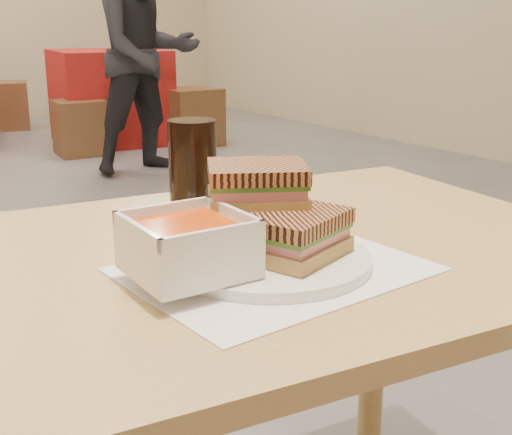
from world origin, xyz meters
TOP-DOWN VIEW (x-y plane):
  - main_table at (-0.03, -1.91)m, footprint 1.27×0.84m
  - tray_liner at (0.03, -2.01)m, footprint 0.38×0.30m
  - plate at (0.03, -2.00)m, footprint 0.26×0.26m
  - soup_bowl at (-0.09, -2.00)m, footprint 0.14×0.14m
  - panini_lower at (0.06, -2.02)m, footprint 0.16×0.14m
  - panini_upper at (0.05, -1.95)m, footprint 0.16×0.16m
  - cola_glass at (0.05, -1.76)m, footprint 0.07×0.07m
  - bg_table_1 at (1.86, 3.00)m, footprint 1.02×1.02m
  - bg_chair_1l at (1.44, 2.61)m, footprint 0.43×0.43m
  - bg_chair_1r at (2.39, 2.49)m, footprint 0.44×0.44m
  - bg_chair_2r at (1.30, 4.30)m, footprint 0.51×0.51m
  - patron_b at (1.63, 1.73)m, footprint 0.83×0.66m

SIDE VIEW (x-z plane):
  - bg_chair_1l at x=1.44m, z-range 0.00..0.43m
  - bg_chair_2r at x=1.30m, z-range 0.00..0.46m
  - bg_chair_1r at x=2.39m, z-range 0.00..0.49m
  - bg_table_1 at x=1.86m, z-range 0.00..0.80m
  - main_table at x=-0.03m, z-range 0.26..1.01m
  - tray_liner at x=0.03m, z-range 0.75..0.75m
  - plate at x=0.03m, z-range 0.75..0.77m
  - panini_lower at x=0.06m, z-range 0.77..0.82m
  - soup_bowl at x=-0.09m, z-range 0.76..0.83m
  - patron_b at x=1.63m, z-range 0.00..1.65m
  - cola_glass at x=0.05m, z-range 0.75..0.91m
  - panini_upper at x=0.05m, z-range 0.82..0.87m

